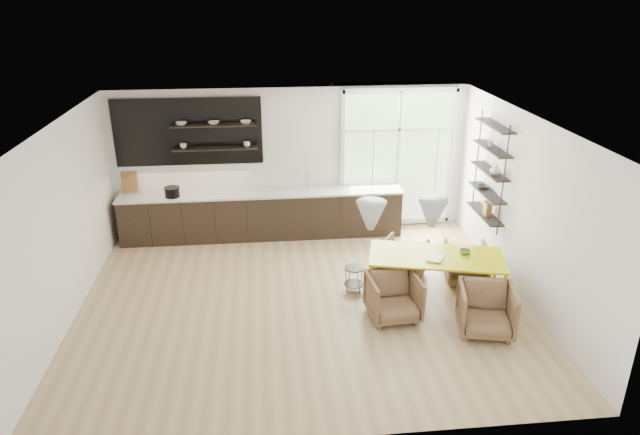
{
  "coord_description": "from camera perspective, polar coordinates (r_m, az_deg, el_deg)",
  "views": [
    {
      "loc": [
        -0.55,
        -7.92,
        4.71
      ],
      "look_at": [
        0.33,
        0.6,
        1.2
      ],
      "focal_mm": 32.0,
      "sensor_mm": 36.0,
      "label": 1
    }
  ],
  "objects": [
    {
      "name": "armchair_front_left",
      "position": [
        8.72,
        7.35,
        -7.9
      ],
      "size": [
        0.81,
        0.83,
        0.7
      ],
      "primitive_type": "imported",
      "rotation": [
        0.0,
        0.0,
        0.09
      ],
      "color": "brown",
      "rests_on": "ground"
    },
    {
      "name": "wire_stool",
      "position": [
        9.43,
        3.42,
        -5.82
      ],
      "size": [
        0.33,
        0.33,
        0.42
      ],
      "rotation": [
        0.0,
        0.0,
        0.39
      ],
      "color": "black",
      "rests_on": "ground"
    },
    {
      "name": "armchair_back_left",
      "position": [
        9.93,
        8.3,
        -4.1
      ],
      "size": [
        0.99,
        1.0,
        0.66
      ],
      "primitive_type": "imported",
      "rotation": [
        0.0,
        0.0,
        2.55
      ],
      "color": "brown",
      "rests_on": "ground"
    },
    {
      "name": "armchair_back_right",
      "position": [
        10.02,
        14.42,
        -4.41
      ],
      "size": [
        0.79,
        0.81,
        0.65
      ],
      "primitive_type": "imported",
      "rotation": [
        0.0,
        0.0,
        2.99
      ],
      "color": "brown",
      "rests_on": "ground"
    },
    {
      "name": "armchair_front_right",
      "position": [
        8.65,
        16.28,
        -8.88
      ],
      "size": [
        0.92,
        0.94,
        0.72
      ],
      "primitive_type": "imported",
      "rotation": [
        0.0,
        0.0,
        -0.23
      ],
      "color": "brown",
      "rests_on": "ground"
    },
    {
      "name": "table_book",
      "position": [
        9.04,
        10.7,
        -3.89
      ],
      "size": [
        0.35,
        0.38,
        0.03
      ],
      "primitive_type": "imported",
      "rotation": [
        0.0,
        0.0,
        -0.49
      ],
      "color": "white",
      "rests_on": "dining_table"
    },
    {
      "name": "room",
      "position": [
        9.65,
        1.17,
        2.63
      ],
      "size": [
        7.02,
        6.01,
        2.91
      ],
      "color": "tan",
      "rests_on": "ground"
    },
    {
      "name": "table_bowl",
      "position": [
        9.3,
        14.29,
        -3.34
      ],
      "size": [
        0.19,
        0.19,
        0.06
      ],
      "primitive_type": "imported",
      "rotation": [
        0.0,
        0.0,
        0.1
      ],
      "color": "#497248",
      "rests_on": "dining_table"
    },
    {
      "name": "right_shelving",
      "position": [
        10.36,
        16.61,
        4.19
      ],
      "size": [
        0.26,
        1.22,
        1.9
      ],
      "color": "black",
      "rests_on": "ground"
    },
    {
      "name": "dining_table",
      "position": [
        9.17,
        11.56,
        -4.05
      ],
      "size": [
        2.25,
        1.42,
        0.76
      ],
      "rotation": [
        0.0,
        0.0,
        -0.24
      ],
      "color": "#C7C606",
      "rests_on": "ground"
    },
    {
      "name": "kitchen_run",
      "position": [
        11.37,
        -6.25,
        0.98
      ],
      "size": [
        5.54,
        0.69,
        2.75
      ],
      "color": "black",
      "rests_on": "ground"
    }
  ]
}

